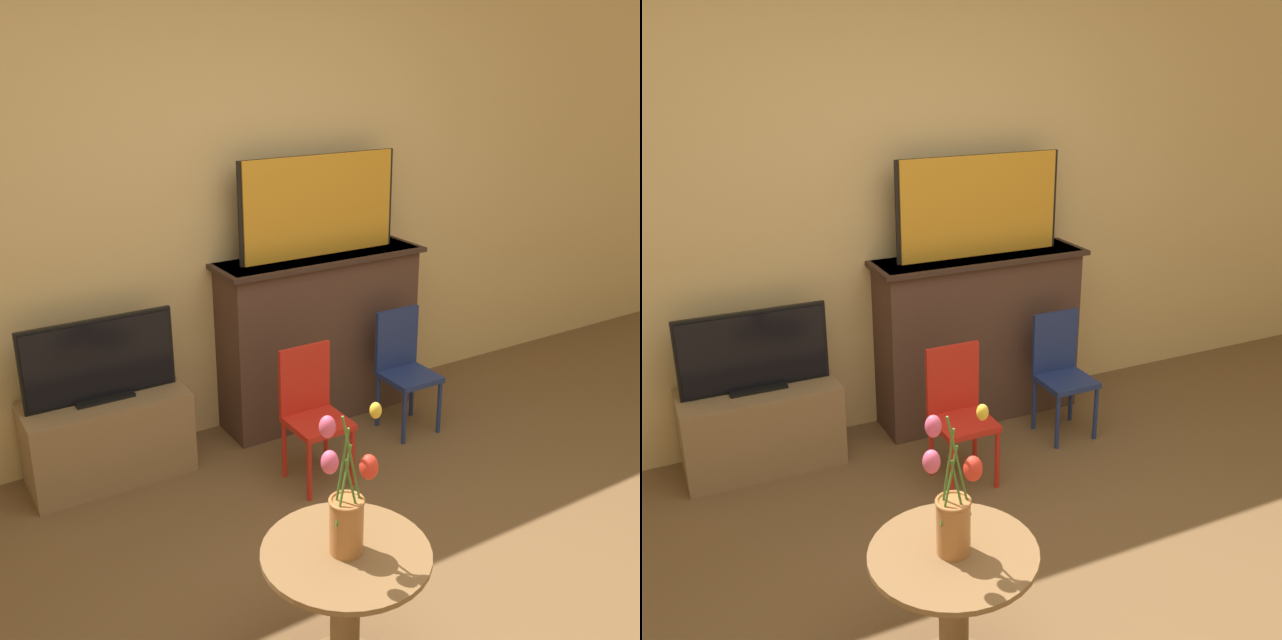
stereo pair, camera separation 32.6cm
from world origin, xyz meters
The scene contains 9 objects.
wall_back centered at (0.00, 2.13, 1.35)m, with size 8.00×0.06×2.70m.
fireplace_mantel centered at (0.54, 1.94, 0.50)m, with size 1.21×0.35×0.96m.
painting centered at (0.54, 1.95, 1.24)m, with size 0.96×0.03×0.54m.
tv_stand centered at (-0.72, 1.90, 0.22)m, with size 0.78×0.36×0.43m.
tv_monitor centered at (-0.72, 1.90, 0.63)m, with size 0.74×0.12×0.41m.
chair_red centered at (0.14, 1.37, 0.38)m, with size 0.28×0.28×0.68m.
chair_blue centered at (0.86, 1.56, 0.38)m, with size 0.28×0.28×0.68m.
side_table centered at (-0.41, 0.22, 0.33)m, with size 0.56×0.56×0.51m.
vase_tulips centered at (-0.42, 0.22, 0.68)m, with size 0.23×0.16×0.51m.
Camera 2 is at (-1.25, -1.60, 2.04)m, focal length 42.00 mm.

